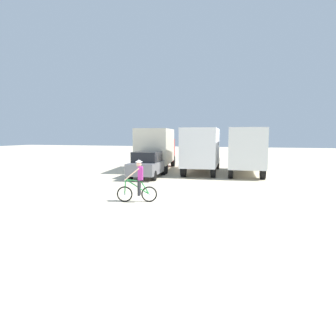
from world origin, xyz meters
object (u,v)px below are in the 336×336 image
Objects in this scene: cyclist_orange_shirt at (138,182)px; sedan_parked at (148,165)px; box_truck_white_box at (246,149)px; box_truck_cream_rv at (157,147)px; box_truck_avon_van at (202,148)px.

sedan_parked is at bearing 107.28° from cyclist_orange_shirt.
box_truck_cream_rv is at bearing 173.94° from box_truck_white_box.
box_truck_white_box is 7.27m from sedan_parked.
box_truck_avon_van reaches higher than cyclist_orange_shirt.
box_truck_cream_rv is 7.11m from box_truck_white_box.
box_truck_cream_rv is 4.00m from box_truck_avon_van.
box_truck_cream_rv is at bearing 166.93° from box_truck_avon_van.
box_truck_white_box is 1.60× the size of sedan_parked.
box_truck_cream_rv is 1.02× the size of box_truck_white_box.
box_truck_avon_van reaches higher than sedan_parked.
box_truck_avon_van is at bearing 84.72° from cyclist_orange_shirt.
box_truck_white_box is 11.27m from cyclist_orange_shirt.
box_truck_avon_van is 1.00× the size of box_truck_white_box.
cyclist_orange_shirt is (-4.12, -10.44, -1.03)m from box_truck_white_box.
box_truck_avon_van is 3.18m from box_truck_white_box.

